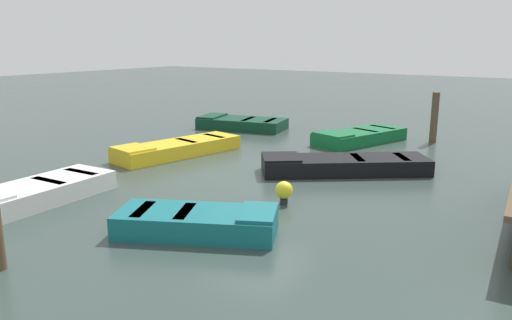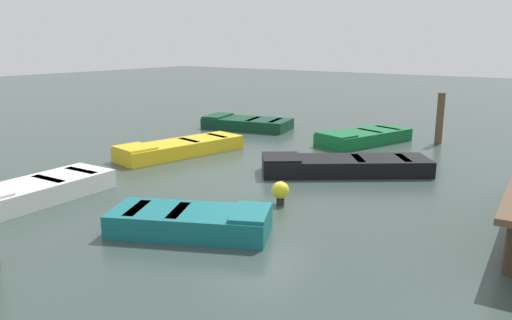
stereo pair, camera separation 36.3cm
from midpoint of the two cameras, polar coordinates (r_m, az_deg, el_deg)
ground_plane at (r=12.53m, az=0.83°, el=-1.56°), size 80.00×80.00×0.00m
rowboat_dark_green at (r=18.93m, az=-0.51°, el=4.23°), size 2.13×3.46×0.46m
rowboat_white at (r=11.31m, az=-22.78°, el=-3.16°), size 3.10×1.37×0.46m
rowboat_teal at (r=8.72m, az=-6.21°, el=-6.93°), size 2.20×2.95×0.46m
rowboat_black at (r=12.71m, az=10.81°, el=-0.58°), size 3.44×4.02×0.46m
rowboat_green at (r=16.59m, az=12.80°, el=2.59°), size 3.53×2.25×0.46m
rowboat_yellow at (r=14.68m, az=-7.97°, el=1.41°), size 4.01×1.91×0.46m
mooring_piling_mid_left at (r=17.19m, az=20.83°, el=4.46°), size 0.23×0.23×1.64m
marker_buoy at (r=10.14m, az=3.84°, el=-3.55°), size 0.36×0.36×0.48m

